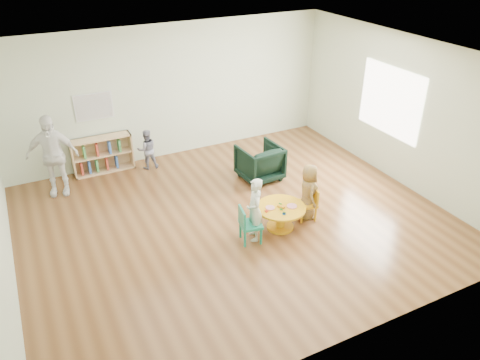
{
  "coord_description": "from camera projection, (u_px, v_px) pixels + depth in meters",
  "views": [
    {
      "loc": [
        -2.95,
        -6.06,
        4.52
      ],
      "look_at": [
        -0.05,
        -0.3,
        0.94
      ],
      "focal_mm": 35.0,
      "sensor_mm": 36.0,
      "label": 1
    }
  ],
  "objects": [
    {
      "name": "activity_table",
      "position": [
        281.0,
        213.0,
        7.74
      ],
      "size": [
        0.82,
        0.82,
        0.45
      ],
      "rotation": [
        0.0,
        0.0,
        -0.22
      ],
      "color": "orange",
      "rests_on": "ground"
    },
    {
      "name": "room",
      "position": [
        235.0,
        117.0,
        7.17
      ],
      "size": [
        7.1,
        7.0,
        2.8
      ],
      "color": "brown",
      "rests_on": "ground"
    },
    {
      "name": "bookshelf",
      "position": [
        102.0,
        154.0,
        9.51
      ],
      "size": [
        1.2,
        0.3,
        0.75
      ],
      "color": "tan",
      "rests_on": "ground"
    },
    {
      "name": "child_left",
      "position": [
        255.0,
        210.0,
        7.36
      ],
      "size": [
        0.36,
        0.45,
        1.08
      ],
      "primitive_type": "imported",
      "rotation": [
        0.0,
        0.0,
        -1.87
      ],
      "color": "silver",
      "rests_on": "ground"
    },
    {
      "name": "armchair",
      "position": [
        260.0,
        162.0,
        9.22
      ],
      "size": [
        0.82,
        0.84,
        0.71
      ],
      "primitive_type": "imported",
      "rotation": [
        0.0,
        0.0,
        3.22
      ],
      "color": "black",
      "rests_on": "ground"
    },
    {
      "name": "alphabet_poster",
      "position": [
        94.0,
        106.0,
        9.13
      ],
      "size": [
        0.74,
        0.01,
        0.54
      ],
      "color": "silver",
      "rests_on": "ground"
    },
    {
      "name": "kid_chair_right",
      "position": [
        309.0,
        202.0,
        7.98
      ],
      "size": [
        0.38,
        0.38,
        0.58
      ],
      "rotation": [
        0.0,
        0.0,
        1.32
      ],
      "color": "orange",
      "rests_on": "ground"
    },
    {
      "name": "kid_chair_left",
      "position": [
        248.0,
        224.0,
        7.38
      ],
      "size": [
        0.39,
        0.39,
        0.62
      ],
      "rotation": [
        0.0,
        0.0,
        -1.76
      ],
      "color": "#178161",
      "rests_on": "ground"
    },
    {
      "name": "toddler",
      "position": [
        147.0,
        149.0,
        9.58
      ],
      "size": [
        0.44,
        0.36,
        0.85
      ],
      "primitive_type": "imported",
      "rotation": [
        0.0,
        0.0,
        3.05
      ],
      "color": "#191C40",
      "rests_on": "ground"
    },
    {
      "name": "child_right",
      "position": [
        308.0,
        192.0,
        7.93
      ],
      "size": [
        0.45,
        0.56,
        1.0
      ],
      "primitive_type": "imported",
      "rotation": [
        0.0,
        0.0,
        1.25
      ],
      "color": "gold",
      "rests_on": "ground"
    },
    {
      "name": "adult_caretaker",
      "position": [
        52.0,
        156.0,
        8.51
      ],
      "size": [
        0.98,
        0.61,
        1.56
      ],
      "primitive_type": "imported",
      "rotation": [
        0.0,
        0.0,
        -0.27
      ],
      "color": "white",
      "rests_on": "ground"
    }
  ]
}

